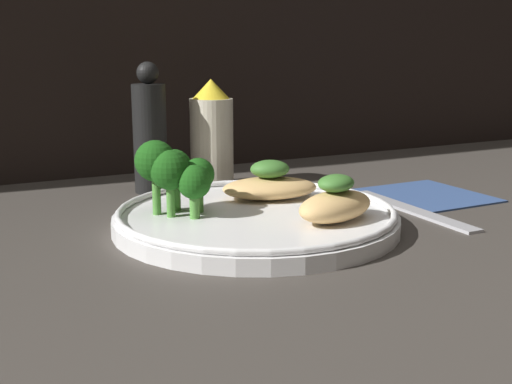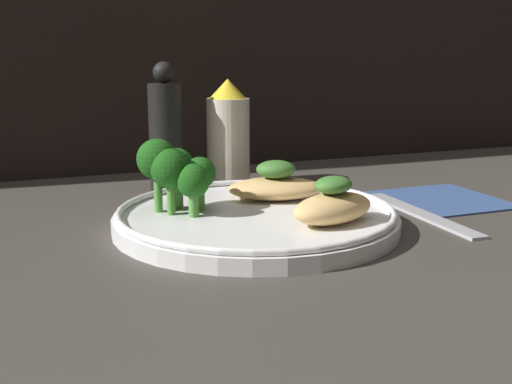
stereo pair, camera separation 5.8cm
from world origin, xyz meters
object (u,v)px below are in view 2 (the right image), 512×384
(sauce_bottle, at_px, (228,135))
(pepper_grinder, at_px, (166,133))
(broccoli_bunch, at_px, (176,169))
(plate, at_px, (256,218))

(sauce_bottle, height_order, pepper_grinder, pepper_grinder)
(broccoli_bunch, distance_m, pepper_grinder, 0.16)
(broccoli_bunch, distance_m, sauce_bottle, 0.19)
(pepper_grinder, bearing_deg, plate, -78.99)
(plate, bearing_deg, pepper_grinder, 101.01)
(sauce_bottle, bearing_deg, pepper_grinder, 180.00)
(plate, height_order, broccoli_bunch, broccoli_bunch)
(broccoli_bunch, bearing_deg, sauce_bottle, 56.57)
(plate, xyz_separation_m, pepper_grinder, (-0.04, 0.19, 0.06))
(plate, xyz_separation_m, broccoli_bunch, (-0.07, 0.03, 0.04))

